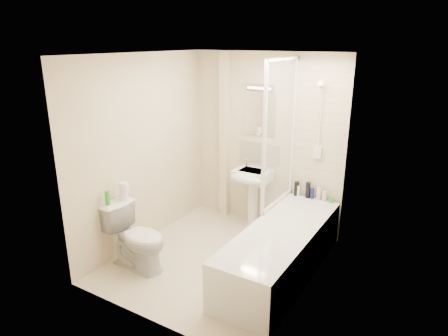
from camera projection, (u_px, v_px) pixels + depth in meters
The scene contains 26 objects.
floor at pixel (218, 260), 4.83m from camera, with size 2.50×2.50×0.00m, color beige.
wall_back at pixel (266, 142), 5.47m from camera, with size 2.20×0.02×2.40m, color beige.
wall_left at pixel (143, 152), 5.00m from camera, with size 0.02×2.50×2.40m, color beige.
wall_right at pixel (312, 183), 3.91m from camera, with size 0.02×2.50×2.40m, color beige.
ceiling at pixel (217, 54), 4.08m from camera, with size 2.20×2.50×0.02m, color white.
tile_back at pixel (320, 132), 5.02m from camera, with size 0.70×0.01×1.75m, color beige.
tile_right at pixel (317, 157), 3.96m from camera, with size 0.01×2.10×1.75m, color beige.
pipe_boxing at pixel (225, 137), 5.73m from camera, with size 0.12×0.12×2.40m, color beige.
splashback at pixel (259, 153), 5.56m from camera, with size 0.60×0.01×0.30m, color beige.
mirror at pixel (260, 114), 5.39m from camera, with size 0.46×0.01×0.60m, color white.
strip_light at pixel (260, 86), 5.26m from camera, with size 0.42×0.07×0.07m, color silver.
bathtub at pixel (281, 250), 4.48m from camera, with size 0.70×2.10×0.55m.
shower_screen at pixel (280, 134), 4.83m from camera, with size 0.04×0.92×1.80m.
shower_fixture at pixel (319, 124), 4.95m from camera, with size 0.10×0.16×0.99m.
pedestal_sink at pixel (251, 182), 5.49m from camera, with size 0.49×0.46×0.95m.
bottle_black_a at pixel (297, 189), 5.32m from camera, with size 0.07×0.07×0.19m, color black.
bottle_white_a at pixel (298, 191), 5.31m from camera, with size 0.05×0.05×0.14m, color white.
bottle_black_b at pixel (308, 190), 5.23m from camera, with size 0.06×0.06×0.21m, color black.
bottle_blue at pixel (312, 193), 5.22m from camera, with size 0.05×0.05×0.14m, color navy.
bottle_cream at pixel (319, 194), 5.17m from camera, with size 0.05×0.05×0.17m, color beige.
bottle_white_b at pixel (324, 196), 5.14m from camera, with size 0.05×0.05×0.13m, color silver.
bottle_green at pixel (331, 200), 5.10m from camera, with size 0.06×0.06×0.08m, color green.
toilet at pixel (137, 237), 4.57m from camera, with size 0.77×0.47×0.76m, color white.
toilet_roll_lower at pixel (123, 195), 4.63m from camera, with size 0.10×0.10×0.11m, color white.
toilet_roll_upper at pixel (124, 187), 4.59m from camera, with size 0.10×0.10×0.10m, color white.
green_bottle at pixel (107, 198), 4.48m from camera, with size 0.05×0.05×0.16m, color green.
Camera 1 is at (2.26, -3.59, 2.55)m, focal length 32.00 mm.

